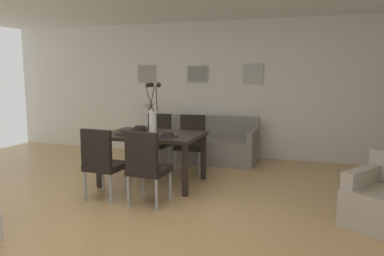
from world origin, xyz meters
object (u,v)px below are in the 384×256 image
Objects in this scene: dining_chair_far_left at (146,164)px; side_table at (149,143)px; framed_picture_center at (197,74)px; dining_chair_near_right at (157,138)px; framed_picture_right at (253,74)px; dining_chair_near_left at (102,161)px; centerpiece_vase at (153,114)px; bowl_near_left at (126,132)px; bowl_near_right at (140,128)px; framed_picture_left at (146,74)px; dining_table at (153,139)px; sofa at (200,145)px; dining_chair_far_right at (191,140)px; bowl_far_left at (167,134)px; table_lamp at (149,111)px.

side_table is at bearing 114.01° from dining_chair_far_left.
framed_picture_center is at bearing 95.78° from dining_chair_far_left.
framed_picture_right is at bearing 41.91° from dining_chair_near_right.
centerpiece_vase is (0.31, 0.88, 0.51)m from dining_chair_near_left.
bowl_near_left is at bearing -97.56° from framed_picture_center.
dining_chair_far_left is at bearing -1.33° from dining_chair_near_left.
dining_chair_far_left reaches higher than bowl_near_right.
framed_picture_left is at bearing 120.98° from dining_chair_near_right.
framed_picture_right is (1.94, 0.45, 1.34)m from side_table.
dining_chair_near_left is 5.41× the size of bowl_near_right.
side_table is at bearing 116.52° from dining_table.
dining_chair_near_right is 2.20m from framed_picture_right.
framed_picture_right is (0.89, 0.48, 1.32)m from sofa.
bowl_far_left is at bearing -88.84° from dining_chair_far_right.
framed_picture_left is at bearing 120.68° from bowl_far_left.
dining_chair_near_left is 1.00× the size of dining_chair_far_right.
dining_chair_near_right is at bearing 110.54° from centerpiece_vase.
bowl_far_left is (0.63, -0.44, 0.00)m from bowl_near_right.
side_table is 1.02× the size of table_lamp.
sofa reaches higher than dining_table.
dining_chair_far_right is 1.77× the size of side_table.
bowl_near_right is at bearing -68.08° from framed_picture_left.
bowl_near_left is 0.43× the size of framed_picture_left.
dining_chair_far_right is 0.83m from sofa.
dining_chair_near_right is at bearing -179.90° from dining_chair_far_right.
dining_chair_near_left and dining_chair_far_right have the same top height.
bowl_near_left reaches higher than sofa.
framed_picture_left is at bearing 137.41° from dining_chair_far_right.
dining_chair_far_left is 2.87m from table_lamp.
framed_picture_center reaches higher than sofa.
framed_picture_right reaches higher than centerpiece_vase.
dining_chair_far_left is at bearing -71.09° from centerpiece_vase.
table_lamp reaches higher than sofa.
dining_chair_near_right is 2.42× the size of framed_picture_right.
dining_chair_near_right is (-0.02, 1.76, 0.00)m from dining_chair_near_left.
side_table is (-0.85, 1.70, -0.76)m from centerpiece_vase.
dining_chair_far_left reaches higher than sofa.
framed_picture_right reaches higher than dining_table.
side_table is at bearing -90.00° from table_lamp.
dining_chair_near_right is at bearing -57.65° from side_table.
dining_chair_near_right is 1.77× the size of side_table.
centerpiece_vase is at bearing -69.46° from dining_chair_near_right.
dining_chair_far_right reaches higher than bowl_near_left.
bowl_near_right is (-0.01, 1.10, 0.27)m from dining_chair_near_left.
framed_picture_left reaches higher than dining_chair_near_left.
dining_table is 2.59m from framed_picture_right.
dining_chair_far_left reaches higher than bowl_far_left.
bowl_near_right is at bearing -99.25° from framed_picture_center.
dining_chair_near_left is at bearing -114.77° from framed_picture_right.
dining_chair_near_left is 1.77× the size of side_table.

